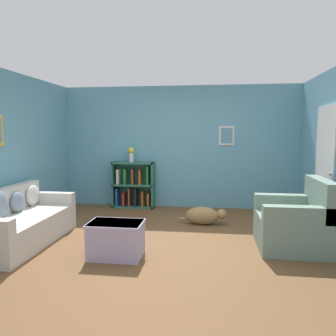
% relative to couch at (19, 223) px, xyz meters
% --- Properties ---
extents(ground_plane, '(14.00, 14.00, 0.00)m').
position_rel_couch_xyz_m(ground_plane, '(2.09, 0.46, -0.30)').
color(ground_plane, brown).
extents(wall_back, '(5.60, 0.13, 2.60)m').
position_rel_couch_xyz_m(wall_back, '(2.09, 2.71, 1.00)').
color(wall_back, '#609EB7').
rests_on(wall_back, ground_plane).
extents(wall_left, '(0.13, 5.00, 2.60)m').
position_rel_couch_xyz_m(wall_left, '(-0.46, 0.46, 1.00)').
color(wall_left, '#609EB7').
rests_on(wall_left, ground_plane).
extents(couch, '(0.82, 1.89, 0.81)m').
position_rel_couch_xyz_m(couch, '(0.00, 0.00, 0.00)').
color(couch, beige).
rests_on(couch, ground_plane).
extents(bookshelf, '(0.90, 0.31, 0.99)m').
position_rel_couch_xyz_m(bookshelf, '(1.11, 2.51, 0.17)').
color(bookshelf, '#2D6B56').
rests_on(bookshelf, ground_plane).
extents(recliner_chair, '(0.93, 0.98, 0.98)m').
position_rel_couch_xyz_m(recliner_chair, '(3.97, 0.34, 0.05)').
color(recliner_chair, gray).
rests_on(recliner_chair, ground_plane).
extents(coffee_table, '(0.70, 0.48, 0.47)m').
position_rel_couch_xyz_m(coffee_table, '(1.56, -0.33, -0.06)').
color(coffee_table, '#ADA3CC').
rests_on(coffee_table, ground_plane).
extents(dog, '(0.87, 0.28, 0.31)m').
position_rel_couch_xyz_m(dog, '(2.66, 1.36, -0.15)').
color(dog, '#9E7A4C').
rests_on(dog, ground_plane).
extents(vase, '(0.13, 0.13, 0.32)m').
position_rel_couch_xyz_m(vase, '(1.08, 2.49, 0.86)').
color(vase, silver).
rests_on(vase, bookshelf).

